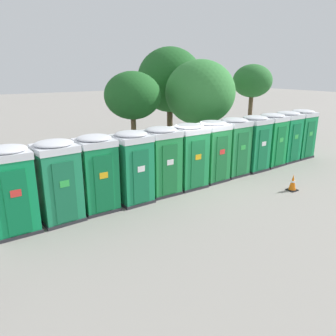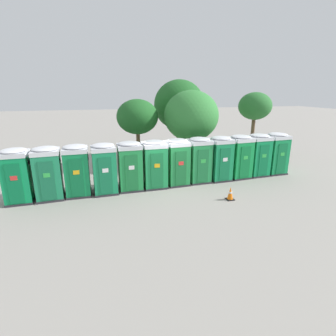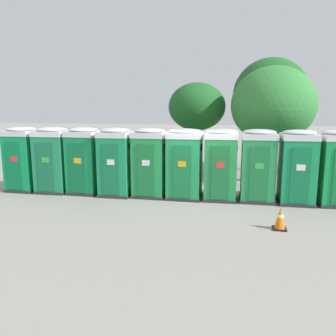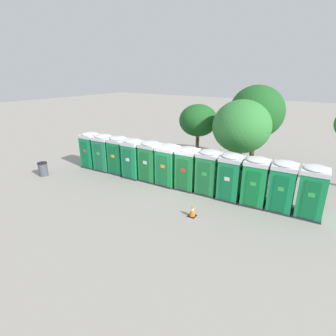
% 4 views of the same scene
% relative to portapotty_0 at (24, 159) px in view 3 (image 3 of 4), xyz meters
% --- Properties ---
extents(ground_plane, '(120.00, 120.00, 0.00)m').
position_rel_portapotty_0_xyz_m(ground_plane, '(7.11, 0.39, -1.28)').
color(ground_plane, gray).
extents(portapotty_0, '(1.21, 1.23, 2.54)m').
position_rel_portapotty_0_xyz_m(portapotty_0, '(0.00, 0.00, 0.00)').
color(portapotty_0, '#2D2D33').
rests_on(portapotty_0, ground).
extents(portapotty_1, '(1.30, 1.28, 2.54)m').
position_rel_portapotty_0_xyz_m(portapotty_1, '(1.29, 0.05, -0.00)').
color(portapotty_1, '#2D2D33').
rests_on(portapotty_1, ground).
extents(portapotty_2, '(1.19, 1.22, 2.54)m').
position_rel_portapotty_0_xyz_m(portapotty_2, '(2.58, 0.16, 0.00)').
color(portapotty_2, '#2D2D33').
rests_on(portapotty_2, ground).
extents(portapotty_3, '(1.23, 1.26, 2.54)m').
position_rel_portapotty_0_xyz_m(portapotty_3, '(3.88, 0.12, 0.00)').
color(portapotty_3, '#2D2D33').
rests_on(portapotty_3, ground).
extents(portapotty_4, '(1.23, 1.22, 2.54)m').
position_rel_portapotty_0_xyz_m(portapotty_4, '(5.17, 0.28, -0.00)').
color(portapotty_4, '#2D2D33').
rests_on(portapotty_4, ground).
extents(portapotty_5, '(1.26, 1.22, 2.54)m').
position_rel_portapotty_0_xyz_m(portapotty_5, '(6.46, 0.30, -0.00)').
color(portapotty_5, '#2D2D33').
rests_on(portapotty_5, ground).
extents(portapotty_6, '(1.22, 1.26, 2.54)m').
position_rel_portapotty_0_xyz_m(portapotty_6, '(7.75, 0.40, 0.00)').
color(portapotty_6, '#2D2D33').
rests_on(portapotty_6, ground).
extents(portapotty_7, '(1.24, 1.24, 2.54)m').
position_rel_portapotty_0_xyz_m(portapotty_7, '(9.04, 0.50, -0.00)').
color(portapotty_7, '#2D2D33').
rests_on(portapotty_7, ground).
extents(portapotty_8, '(1.22, 1.24, 2.54)m').
position_rel_portapotty_0_xyz_m(portapotty_8, '(10.34, 0.50, 0.00)').
color(portapotty_8, '#2D2D33').
rests_on(portapotty_8, ground).
extents(street_tree_1, '(2.71, 2.71, 4.47)m').
position_rel_portapotty_0_xyz_m(street_tree_1, '(6.26, 4.55, 2.04)').
color(street_tree_1, brown).
rests_on(street_tree_1, ground).
extents(street_tree_2, '(3.76, 3.76, 5.78)m').
position_rel_portapotty_0_xyz_m(street_tree_2, '(9.74, 6.57, 2.66)').
color(street_tree_2, '#4C3826').
rests_on(street_tree_2, ground).
extents(street_tree_3, '(3.57, 3.57, 5.03)m').
position_rel_portapotty_0_xyz_m(street_tree_3, '(9.68, 3.69, 2.10)').
color(street_tree_3, brown).
rests_on(street_tree_3, ground).
extents(traffic_cone, '(0.36, 0.36, 0.64)m').
position_rel_portapotty_0_xyz_m(traffic_cone, '(9.57, -2.32, -0.97)').
color(traffic_cone, black).
rests_on(traffic_cone, ground).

